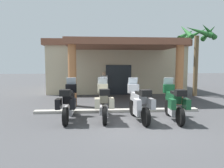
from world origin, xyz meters
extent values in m
plane|color=#424244|center=(0.00, 0.00, 0.00)|extent=(80.00, 80.00, 0.00)
cube|color=beige|center=(-0.03, 10.97, 1.73)|extent=(10.22, 7.03, 3.46)
cube|color=#1E2328|center=(0.00, 7.45, 1.05)|extent=(1.80, 0.12, 2.10)
cube|color=brown|center=(0.02, 5.35, 3.34)|extent=(6.52, 4.38, 0.35)
cylinder|color=#B27042|center=(-2.80, 3.56, 1.58)|extent=(0.42, 0.42, 3.16)
cylinder|color=#B27042|center=(2.88, 3.62, 1.58)|extent=(0.42, 0.42, 3.16)
cube|color=brown|center=(-0.03, 10.97, 3.68)|extent=(10.62, 7.44, 0.44)
cylinder|color=black|center=(-2.63, 1.57, 0.33)|extent=(0.16, 0.66, 0.66)
cylinder|color=black|center=(-2.67, 0.02, 0.33)|extent=(0.16, 0.66, 0.66)
cube|color=silver|center=(-2.65, 0.77, 0.37)|extent=(0.33, 0.57, 0.32)
cube|color=black|center=(-2.65, 0.92, 0.88)|extent=(0.33, 1.16, 0.34)
cube|color=black|center=(-2.66, 0.57, 1.10)|extent=(0.29, 0.61, 0.10)
cube|color=black|center=(-2.63, 1.55, 1.15)|extent=(0.45, 0.25, 0.36)
cube|color=#B2BCC6|center=(-2.63, 1.63, 1.43)|extent=(0.40, 0.13, 0.36)
cube|color=black|center=(-2.92, 0.17, 0.76)|extent=(0.19, 0.44, 0.36)
cube|color=black|center=(-2.40, 0.16, 0.76)|extent=(0.19, 0.44, 0.36)
cube|color=black|center=(-2.67, 0.07, 1.17)|extent=(0.37, 0.33, 0.22)
cylinder|color=black|center=(-1.31, 1.60, 0.33)|extent=(0.15, 0.66, 0.66)
cylinder|color=black|center=(-1.28, 0.05, 0.33)|extent=(0.15, 0.66, 0.66)
cube|color=silver|center=(-1.29, 0.80, 0.37)|extent=(0.33, 0.56, 0.32)
cube|color=beige|center=(-1.30, 0.95, 0.88)|extent=(0.32, 1.15, 0.34)
cube|color=black|center=(-1.29, 0.60, 1.10)|extent=(0.29, 0.60, 0.10)
cube|color=beige|center=(-1.31, 1.58, 1.15)|extent=(0.44, 0.25, 0.36)
cube|color=#B2BCC6|center=(-1.31, 1.66, 1.43)|extent=(0.40, 0.12, 0.36)
cube|color=beige|center=(-1.55, 0.19, 0.76)|extent=(0.19, 0.44, 0.36)
cube|color=beige|center=(-1.03, 0.20, 0.76)|extent=(0.19, 0.44, 0.36)
cube|color=black|center=(-1.28, 0.10, 1.17)|extent=(0.36, 0.33, 0.22)
cylinder|color=black|center=(-0.03, 1.30, 0.33)|extent=(0.22, 0.67, 0.66)
cylinder|color=black|center=(0.15, -0.24, 0.33)|extent=(0.22, 0.67, 0.66)
cube|color=silver|center=(0.06, 0.51, 0.37)|extent=(0.38, 0.59, 0.32)
cube|color=#B2B2B7|center=(0.04, 0.65, 0.88)|extent=(0.43, 1.18, 0.34)
cube|color=black|center=(0.09, 0.31, 1.10)|extent=(0.35, 0.63, 0.10)
cube|color=#B2B2B7|center=(-0.03, 1.28, 1.15)|extent=(0.46, 0.29, 0.36)
cube|color=#B2BCC6|center=(-0.04, 1.36, 1.43)|extent=(0.41, 0.16, 0.36)
cube|color=#B2B2B7|center=(-0.13, -0.12, 0.76)|extent=(0.23, 0.46, 0.36)
cube|color=#B2B2B7|center=(0.39, -0.06, 0.76)|extent=(0.23, 0.46, 0.36)
cube|color=black|center=(0.14, -0.19, 1.17)|extent=(0.39, 0.36, 0.22)
cylinder|color=black|center=(1.47, 1.24, 0.33)|extent=(0.18, 0.67, 0.66)
cylinder|color=black|center=(1.37, -0.31, 0.33)|extent=(0.18, 0.67, 0.66)
cube|color=silver|center=(1.42, 0.44, 0.37)|extent=(0.36, 0.58, 0.32)
cube|color=#19512D|center=(1.43, 0.59, 0.88)|extent=(0.37, 1.17, 0.34)
cube|color=black|center=(1.41, 0.24, 1.10)|extent=(0.32, 0.62, 0.10)
cube|color=#19512D|center=(1.47, 1.22, 1.15)|extent=(0.45, 0.27, 0.36)
cube|color=#B2BCC6|center=(1.47, 1.30, 1.43)|extent=(0.41, 0.14, 0.36)
cube|color=#19512D|center=(1.12, -0.14, 0.76)|extent=(0.21, 0.45, 0.36)
cube|color=#19512D|center=(1.64, -0.17, 0.76)|extent=(0.21, 0.45, 0.36)
cube|color=black|center=(1.37, -0.26, 1.17)|extent=(0.38, 0.34, 0.22)
cylinder|color=#3F334C|center=(-1.01, 6.04, 0.42)|extent=(0.14, 0.14, 0.83)
cylinder|color=#3F334C|center=(-1.18, 5.97, 0.42)|extent=(0.14, 0.14, 0.83)
cylinder|color=white|center=(-1.10, 6.00, 1.13)|extent=(0.32, 0.32, 0.59)
cylinder|color=white|center=(-0.90, 6.10, 1.15)|extent=(0.09, 0.09, 0.56)
cylinder|color=white|center=(-1.30, 5.91, 1.15)|extent=(0.09, 0.09, 0.56)
sphere|color=tan|center=(-1.10, 6.00, 1.56)|extent=(0.23, 0.23, 0.23)
cylinder|color=brown|center=(5.14, 6.45, 2.02)|extent=(0.29, 0.29, 4.04)
cone|color=#236028|center=(5.95, 6.47, 4.25)|extent=(0.39, 1.64, 1.00)
cone|color=#236028|center=(5.42, 7.22, 4.27)|extent=(1.64, 0.90, 1.06)
cone|color=#236028|center=(4.74, 7.16, 4.25)|extent=(1.60, 1.12, 1.00)
cone|color=#236028|center=(4.33, 6.35, 4.32)|extent=(0.56, 1.58, 1.22)
cone|color=#236028|center=(4.87, 5.68, 4.22)|extent=(1.68, 0.88, 0.91)
cone|color=#236028|center=(5.56, 5.76, 4.25)|extent=(1.58, 1.15, 1.02)
cube|color=#ADA89E|center=(-0.62, 2.02, 0.06)|extent=(7.43, 0.36, 0.12)
camera|label=1|loc=(-1.57, -7.39, 2.19)|focal=33.85mm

